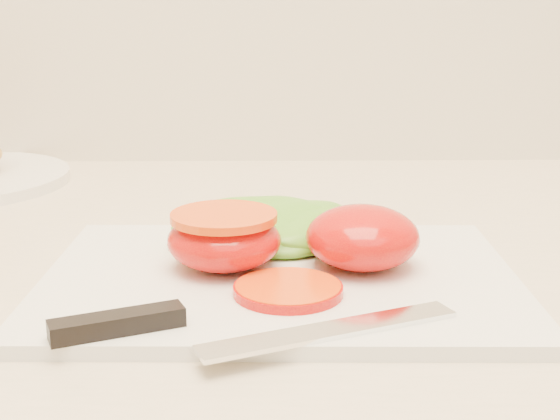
{
  "coord_description": "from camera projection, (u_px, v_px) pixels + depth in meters",
  "views": [
    {
      "loc": [
        -0.35,
        1.01,
        1.13
      ],
      "look_at": [
        -0.34,
        1.56,
        0.99
      ],
      "focal_mm": 50.0,
      "sensor_mm": 36.0,
      "label": 1
    }
  ],
  "objects": [
    {
      "name": "tomato_half_dome",
      "position": [
        362.0,
        237.0,
        0.58
      ],
      "size": [
        0.08,
        0.08,
        0.05
      ],
      "primitive_type": "ellipsoid",
      "color": "red",
      "rests_on": "cutting_board"
    },
    {
      "name": "tomato_half_cut",
      "position": [
        224.0,
        238.0,
        0.57
      ],
      "size": [
        0.08,
        0.08,
        0.04
      ],
      "color": "red",
      "rests_on": "cutting_board"
    },
    {
      "name": "tomato_slice_0",
      "position": [
        288.0,
        289.0,
        0.53
      ],
      "size": [
        0.07,
        0.07,
        0.01
      ],
      "primitive_type": "cylinder",
      "color": "#FF4F0C",
      "rests_on": "cutting_board"
    },
    {
      "name": "knife",
      "position": [
        201.0,
        326.0,
        0.47
      ],
      "size": [
        0.25,
        0.08,
        0.01
      ],
      "rotation": [
        0.0,
        0.0,
        0.4
      ],
      "color": "silver",
      "rests_on": "cutting_board"
    },
    {
      "name": "cutting_board",
      "position": [
        280.0,
        279.0,
        0.57
      ],
      "size": [
        0.35,
        0.25,
        0.01
      ],
      "primitive_type": "cube",
      "rotation": [
        0.0,
        0.0,
        -0.02
      ],
      "color": "white",
      "rests_on": "counter"
    },
    {
      "name": "lettuce_leaf_1",
      "position": [
        315.0,
        227.0,
        0.64
      ],
      "size": [
        0.14,
        0.14,
        0.02
      ],
      "primitive_type": "ellipsoid",
      "rotation": [
        0.0,
        0.0,
        0.77
      ],
      "color": "#6CBA31",
      "rests_on": "cutting_board"
    },
    {
      "name": "lettuce_leaf_0",
      "position": [
        263.0,
        227.0,
        0.63
      ],
      "size": [
        0.16,
        0.12,
        0.03
      ],
      "primitive_type": "ellipsoid",
      "rotation": [
        0.0,
        0.0,
        0.12
      ],
      "color": "#6CBA31",
      "rests_on": "cutting_board"
    }
  ]
}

